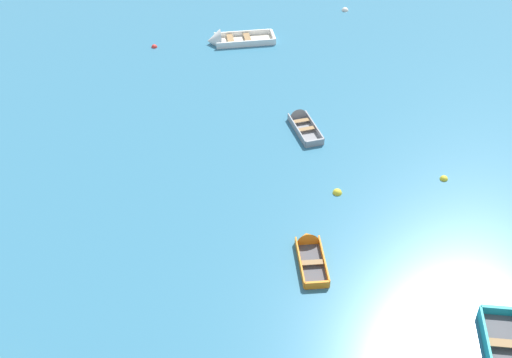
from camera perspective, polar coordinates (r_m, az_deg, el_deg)
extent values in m
cube|color=#4C4C51|center=(26.95, 4.93, -7.43)|extent=(1.20, 2.61, 0.09)
cube|color=orange|center=(26.79, 3.89, -7.31)|extent=(0.35, 2.62, 0.36)
cube|color=orange|center=(26.93, 6.00, -7.15)|extent=(0.35, 2.62, 0.36)
cube|color=orange|center=(25.97, 5.40, -9.29)|extent=(0.98, 0.21, 0.36)
cone|color=orange|center=(27.80, 4.51, -5.20)|extent=(1.01, 0.70, 0.95)
cube|color=#937047|center=(26.71, 5.00, -7.33)|extent=(0.91, 0.37, 0.03)
cube|color=beige|center=(43.53, -1.04, 12.08)|extent=(3.73, 1.56, 0.10)
cube|color=white|center=(42.79, -0.90, 11.83)|extent=(3.84, 0.25, 0.42)
cube|color=white|center=(44.13, -1.18, 12.69)|extent=(3.84, 0.25, 0.42)
cube|color=white|center=(43.74, 1.51, 12.44)|extent=(0.21, 1.48, 0.42)
cone|color=white|center=(43.25, -3.72, 12.09)|extent=(0.94, 1.47, 1.44)
cube|color=#937047|center=(43.45, -0.78, 12.38)|extent=(0.45, 1.36, 0.03)
cube|color=#937047|center=(43.32, -2.28, 12.28)|extent=(0.45, 1.36, 0.03)
cube|color=#4C4C51|center=(25.57, 21.13, -14.08)|extent=(2.23, 3.56, 0.12)
cube|color=teal|center=(25.25, 19.70, -13.81)|extent=(1.14, 3.34, 0.49)
cube|color=teal|center=(26.51, 20.54, -10.88)|extent=(1.31, 0.54, 0.49)
cube|color=#937047|center=(25.47, 21.21, -13.36)|extent=(1.27, 0.71, 0.03)
cube|color=gray|center=(34.48, 4.37, 4.28)|extent=(1.17, 2.76, 0.09)
cube|color=gray|center=(34.25, 3.60, 4.34)|extent=(0.32, 2.80, 0.38)
cube|color=gray|center=(34.56, 5.16, 4.60)|extent=(0.32, 2.80, 0.38)
cube|color=gray|center=(33.33, 5.21, 3.18)|extent=(0.98, 0.19, 0.38)
cone|color=gray|center=(35.54, 3.58, 5.76)|extent=(1.01, 0.73, 0.95)
cube|color=#937047|center=(34.25, 4.47, 4.45)|extent=(0.91, 0.37, 0.03)
cube|color=#937047|center=(34.89, 4.01, 5.17)|extent=(0.91, 0.37, 0.03)
sphere|color=yellow|center=(30.52, 7.18, -1.24)|extent=(0.44, 0.44, 0.44)
sphere|color=silver|center=(48.45, 7.86, 14.50)|extent=(0.47, 0.47, 0.47)
sphere|color=red|center=(43.34, -8.95, 11.41)|extent=(0.38, 0.38, 0.38)
sphere|color=yellow|center=(32.39, 16.23, -0.02)|extent=(0.39, 0.39, 0.39)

